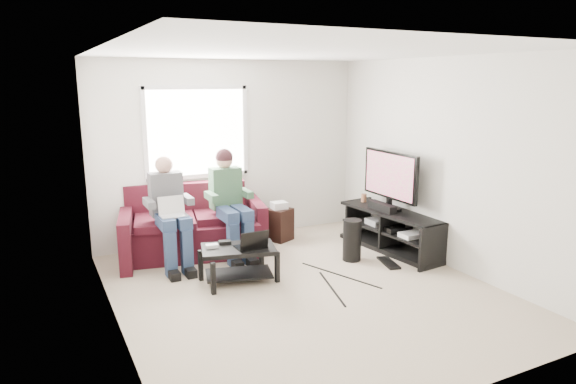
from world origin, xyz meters
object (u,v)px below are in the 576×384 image
Objects in this scene: tv at (390,177)px; end_table at (279,223)px; coffee_table at (239,256)px; tv_stand at (392,232)px; sofa at (194,229)px; subwoofer at (352,240)px.

end_table is (-1.20, 1.02, -0.76)m from tv.
tv_stand is at bearing 2.63° from coffee_table.
tv reaches higher than tv_stand.
end_table is (1.29, -0.01, -0.08)m from sofa.
coffee_table is at bearing -177.37° from tv_stand.
tv_stand is (2.49, -1.13, -0.09)m from sofa.
tv is 1.75m from end_table.
tv is (2.49, -1.03, 0.68)m from sofa.
tv reaches higher than coffee_table.
tv_stand is 3.00× the size of end_table.
sofa reaches higher than coffee_table.
sofa is 1.24× the size of tv_stand.
coffee_table is at bearing -179.77° from subwoofer.
end_table is at bearing 139.78° from tv.
sofa is 3.94× the size of subwoofer.
end_table is (-0.47, 1.22, -0.01)m from subwoofer.
coffee_table is 0.86× the size of tv.
subwoofer is at bearing -68.98° from end_table.
sofa reaches higher than end_table.
sofa is at bearing 145.04° from subwoofer.
sofa is 3.74× the size of end_table.
tv_stand is 1.64m from end_table.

